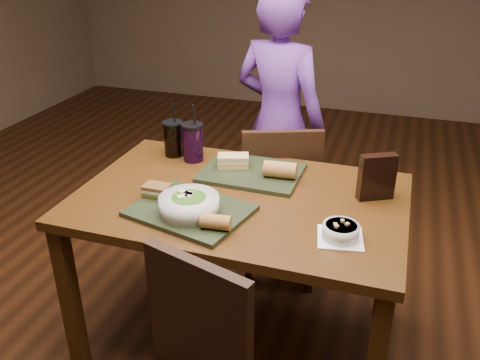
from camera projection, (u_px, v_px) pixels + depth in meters
name	position (u px, v px, depth m)	size (l,w,h in m)	color
ground	(240.00, 338.00, 2.36)	(6.00, 6.00, 0.00)	#381C0B
dining_table	(240.00, 215.00, 2.07)	(1.30, 0.85, 0.75)	#46290E
chair_far	(285.00, 197.00, 2.57)	(0.49, 0.50, 0.88)	black
diner	(279.00, 122.00, 2.82)	(0.54, 0.36, 1.49)	#613187
tray_near	(190.00, 211.00, 1.90)	(0.42, 0.32, 0.02)	black
tray_far	(252.00, 172.00, 2.20)	(0.42, 0.32, 0.02)	black
salad_bowl	(189.00, 204.00, 1.86)	(0.22, 0.22, 0.07)	silver
soup_bowl	(341.00, 231.00, 1.74)	(0.18, 0.18, 0.06)	white
sandwich_near	(157.00, 191.00, 1.98)	(0.10, 0.07, 0.05)	#593819
sandwich_far	(233.00, 161.00, 2.23)	(0.15, 0.11, 0.05)	tan
baguette_near	(216.00, 222.00, 1.76)	(0.05, 0.05, 0.11)	#AD7533
baguette_far	(280.00, 170.00, 2.13)	(0.07, 0.07, 0.14)	#AD7533
cup_cola	(173.00, 138.00, 2.36)	(0.09, 0.09, 0.26)	black
cup_berry	(193.00, 142.00, 2.31)	(0.10, 0.10, 0.27)	black
chip_bag	(377.00, 177.00, 1.97)	(0.14, 0.04, 0.19)	black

